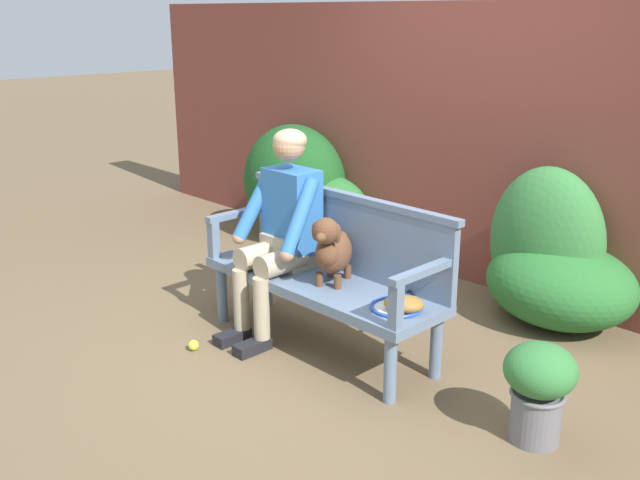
{
  "coord_description": "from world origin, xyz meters",
  "views": [
    {
      "loc": [
        2.93,
        -2.82,
        1.99
      ],
      "look_at": [
        0.0,
        0.0,
        0.7
      ],
      "focal_mm": 40.29,
      "sensor_mm": 36.0,
      "label": 1
    }
  ],
  "objects_px": {
    "dog_on_bench": "(332,249)",
    "baseball_glove": "(404,304)",
    "garden_bench": "(320,288)",
    "person_seated": "(282,226)",
    "potted_plant": "(539,386)",
    "tennis_ball": "(194,345)",
    "tennis_racket": "(398,305)"
  },
  "relations": [
    {
      "from": "dog_on_bench",
      "to": "tennis_ball",
      "type": "distance_m",
      "value": 1.06
    },
    {
      "from": "tennis_ball",
      "to": "potted_plant",
      "type": "relative_size",
      "value": 0.13
    },
    {
      "from": "person_seated",
      "to": "tennis_ball",
      "type": "height_order",
      "value": "person_seated"
    },
    {
      "from": "person_seated",
      "to": "tennis_racket",
      "type": "xyz_separation_m",
      "value": [
        0.93,
        0.03,
        -0.26
      ]
    },
    {
      "from": "baseball_glove",
      "to": "garden_bench",
      "type": "bearing_deg",
      "value": 147.84
    },
    {
      "from": "potted_plant",
      "to": "tennis_ball",
      "type": "bearing_deg",
      "value": -161.93
    },
    {
      "from": "person_seated",
      "to": "tennis_ball",
      "type": "relative_size",
      "value": 19.94
    },
    {
      "from": "baseball_glove",
      "to": "potted_plant",
      "type": "relative_size",
      "value": 0.43
    },
    {
      "from": "dog_on_bench",
      "to": "baseball_glove",
      "type": "bearing_deg",
      "value": -0.98
    },
    {
      "from": "garden_bench",
      "to": "baseball_glove",
      "type": "xyz_separation_m",
      "value": [
        0.67,
        -0.02,
        0.1
      ]
    },
    {
      "from": "person_seated",
      "to": "potted_plant",
      "type": "height_order",
      "value": "person_seated"
    },
    {
      "from": "baseball_glove",
      "to": "potted_plant",
      "type": "xyz_separation_m",
      "value": [
        0.79,
        0.05,
        -0.2
      ]
    },
    {
      "from": "tennis_ball",
      "to": "tennis_racket",
      "type": "bearing_deg",
      "value": 29.06
    },
    {
      "from": "garden_bench",
      "to": "dog_on_bench",
      "type": "height_order",
      "value": "dog_on_bench"
    },
    {
      "from": "garden_bench",
      "to": "dog_on_bench",
      "type": "xyz_separation_m",
      "value": [
        0.1,
        -0.01,
        0.28
      ]
    },
    {
      "from": "dog_on_bench",
      "to": "potted_plant",
      "type": "bearing_deg",
      "value": 1.89
    },
    {
      "from": "tennis_racket",
      "to": "baseball_glove",
      "type": "xyz_separation_m",
      "value": [
        0.06,
        -0.03,
        0.04
      ]
    },
    {
      "from": "baseball_glove",
      "to": "dog_on_bench",
      "type": "bearing_deg",
      "value": 148.16
    },
    {
      "from": "garden_bench",
      "to": "baseball_glove",
      "type": "distance_m",
      "value": 0.68
    },
    {
      "from": "dog_on_bench",
      "to": "baseball_glove",
      "type": "height_order",
      "value": "dog_on_bench"
    },
    {
      "from": "person_seated",
      "to": "tennis_ball",
      "type": "bearing_deg",
      "value": -106.52
    },
    {
      "from": "dog_on_bench",
      "to": "baseball_glove",
      "type": "relative_size",
      "value": 1.99
    },
    {
      "from": "garden_bench",
      "to": "baseball_glove",
      "type": "height_order",
      "value": "baseball_glove"
    },
    {
      "from": "garden_bench",
      "to": "potted_plant",
      "type": "xyz_separation_m",
      "value": [
        1.46,
        0.04,
        -0.09
      ]
    },
    {
      "from": "potted_plant",
      "to": "baseball_glove",
      "type": "bearing_deg",
      "value": -176.07
    },
    {
      "from": "tennis_racket",
      "to": "garden_bench",
      "type": "bearing_deg",
      "value": -178.83
    },
    {
      "from": "garden_bench",
      "to": "potted_plant",
      "type": "bearing_deg",
      "value": 1.54
    },
    {
      "from": "potted_plant",
      "to": "garden_bench",
      "type": "bearing_deg",
      "value": -178.46
    },
    {
      "from": "garden_bench",
      "to": "potted_plant",
      "type": "height_order",
      "value": "potted_plant"
    },
    {
      "from": "tennis_racket",
      "to": "potted_plant",
      "type": "relative_size",
      "value": 1.14
    },
    {
      "from": "person_seated",
      "to": "tennis_ball",
      "type": "distance_m",
      "value": 0.92
    },
    {
      "from": "garden_bench",
      "to": "person_seated",
      "type": "xyz_separation_m",
      "value": [
        -0.33,
        -0.01,
        0.33
      ]
    }
  ]
}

